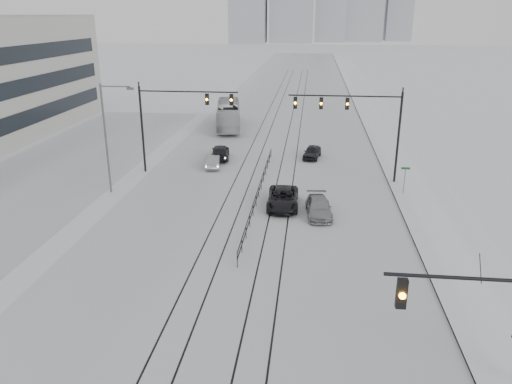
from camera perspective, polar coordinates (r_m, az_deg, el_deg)
name	(u,v)px	position (r m, az deg, el deg)	size (l,w,h in m)	color
road	(282,123)	(69.47, 2.97, 7.92)	(22.00, 260.00, 0.02)	silver
sidewalk_east	(382,124)	(69.99, 14.17, 7.50)	(5.00, 260.00, 0.16)	white
curb	(363,124)	(69.70, 12.16, 7.59)	(0.10, 260.00, 0.12)	gray
parking_strip	(56,171)	(51.15, -21.93, 2.21)	(14.00, 60.00, 0.03)	silver
tram_rails	(269,163)	(50.09, 1.54, 3.32)	(5.30, 180.00, 0.01)	black
traffic_mast_ne	(360,118)	(43.90, 11.81, 8.28)	(9.60, 0.37, 8.00)	black
traffic_mast_nw	(173,114)	(46.45, -9.49, 8.80)	(9.10, 0.37, 8.00)	black
street_light_west	(109,131)	(42.18, -16.50, 6.67)	(2.73, 0.25, 9.00)	#595B60
median_fence	(259,192)	(40.46, 0.33, 0.04)	(0.06, 24.00, 1.00)	black
street_sign	(405,176)	(42.54, 16.65, 1.72)	(0.70, 0.06, 2.40)	#595B60
sedan_sb_inner	(220,152)	(51.53, -4.10, 4.59)	(1.78, 4.43, 1.51)	black
sedan_sb_outer	(213,161)	(48.78, -4.93, 3.53)	(1.31, 3.76, 1.24)	gray
sedan_nb_front	(283,198)	(38.51, 3.09, -0.74)	(2.34, 5.08, 1.41)	black
sedan_nb_right	(319,208)	(37.14, 7.18, -1.78)	(1.78, 4.37, 1.27)	gray
sedan_nb_far	(312,152)	(52.06, 6.43, 4.54)	(1.52, 3.77, 1.29)	black
box_truck	(228,115)	(65.95, -3.16, 8.77)	(2.83, 12.09, 3.37)	#B5B7B9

